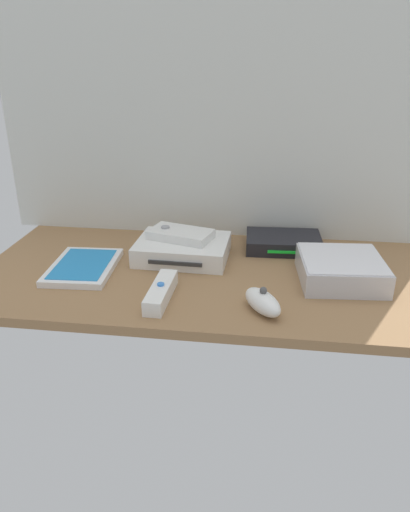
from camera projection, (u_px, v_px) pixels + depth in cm
name	position (u px, v px, depth cm)	size (l,w,h in cm)	color
ground_plane	(205.00, 277.00, 105.79)	(100.00, 48.00, 2.00)	#936D47
back_wall	(219.00, 109.00, 114.94)	(110.00, 1.20, 64.00)	silver
game_console	(183.00, 249.00, 111.97)	(21.46, 16.98, 4.40)	white
mini_computer	(341.00, 270.00, 100.39)	(18.31, 18.31, 5.30)	silver
game_case	(83.00, 267.00, 106.44)	(14.61, 19.71, 1.56)	white
network_router	(283.00, 242.00, 117.20)	(18.50, 12.95, 3.40)	black
remote_wand	(161.00, 292.00, 93.83)	(3.97, 14.89, 3.40)	white
remote_nunchuk	(263.00, 302.00, 89.13)	(9.25, 10.75, 5.10)	white
remote_classic_pad	(180.00, 234.00, 111.94)	(16.03, 11.61, 2.40)	white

